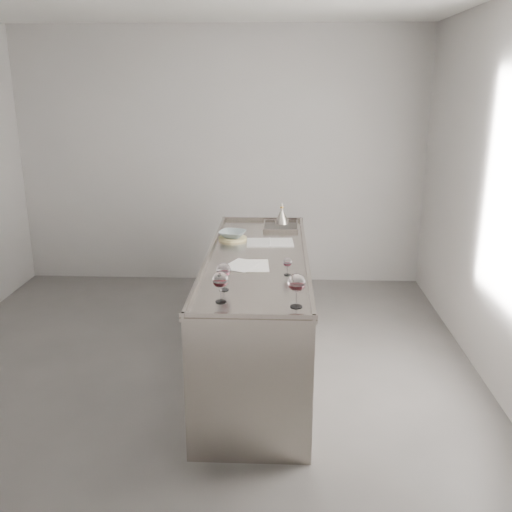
{
  "coord_description": "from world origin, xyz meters",
  "views": [
    {
      "loc": [
        0.67,
        -3.81,
        2.19
      ],
      "look_at": [
        0.5,
        0.05,
        1.02
      ],
      "focal_mm": 40.0,
      "sensor_mm": 36.0,
      "label": 1
    }
  ],
  "objects_px": {
    "wine_glass_middle": "(221,281)",
    "wine_glass_small": "(287,263)",
    "wine_glass_right": "(297,283)",
    "ceramic_bowl": "(233,234)",
    "counter": "(257,314)",
    "wine_glass_left": "(224,271)",
    "notebook": "(270,243)",
    "wine_funnel": "(282,217)"
  },
  "relations": [
    {
      "from": "wine_glass_left",
      "to": "wine_funnel",
      "type": "bearing_deg",
      "value": 78.67
    },
    {
      "from": "counter",
      "to": "wine_glass_small",
      "type": "distance_m",
      "value": 0.74
    },
    {
      "from": "wine_glass_small",
      "to": "wine_funnel",
      "type": "height_order",
      "value": "wine_funnel"
    },
    {
      "from": "wine_glass_left",
      "to": "wine_glass_middle",
      "type": "distance_m",
      "value": 0.21
    },
    {
      "from": "wine_glass_left",
      "to": "wine_funnel",
      "type": "height_order",
      "value": "wine_funnel"
    },
    {
      "from": "wine_funnel",
      "to": "wine_glass_left",
      "type": "bearing_deg",
      "value": -101.33
    },
    {
      "from": "wine_glass_right",
      "to": "notebook",
      "type": "relative_size",
      "value": 0.52
    },
    {
      "from": "wine_glass_right",
      "to": "wine_funnel",
      "type": "bearing_deg",
      "value": 92.38
    },
    {
      "from": "wine_glass_left",
      "to": "notebook",
      "type": "xyz_separation_m",
      "value": [
        0.27,
        1.12,
        -0.12
      ]
    },
    {
      "from": "wine_glass_small",
      "to": "ceramic_bowl",
      "type": "distance_m",
      "value": 1.02
    },
    {
      "from": "notebook",
      "to": "counter",
      "type": "bearing_deg",
      "value": -106.04
    },
    {
      "from": "counter",
      "to": "wine_glass_left",
      "type": "bearing_deg",
      "value": -103.68
    },
    {
      "from": "counter",
      "to": "ceramic_bowl",
      "type": "xyz_separation_m",
      "value": [
        -0.23,
        0.48,
        0.51
      ]
    },
    {
      "from": "counter",
      "to": "wine_glass_middle",
      "type": "xyz_separation_m",
      "value": [
        -0.18,
        -0.95,
        0.6
      ]
    },
    {
      "from": "counter",
      "to": "wine_glass_middle",
      "type": "relative_size",
      "value": 12.77
    },
    {
      "from": "wine_glass_right",
      "to": "wine_glass_small",
      "type": "relative_size",
      "value": 1.64
    },
    {
      "from": "wine_glass_left",
      "to": "wine_funnel",
      "type": "relative_size",
      "value": 0.9
    },
    {
      "from": "counter",
      "to": "wine_glass_left",
      "type": "xyz_separation_m",
      "value": [
        -0.18,
        -0.74,
        0.6
      ]
    },
    {
      "from": "wine_glass_small",
      "to": "wine_funnel",
      "type": "xyz_separation_m",
      "value": [
        -0.04,
        1.51,
        -0.03
      ]
    },
    {
      "from": "wine_glass_left",
      "to": "wine_glass_small",
      "type": "xyz_separation_m",
      "value": [
        0.4,
        0.31,
        -0.04
      ]
    },
    {
      "from": "wine_glass_left",
      "to": "notebook",
      "type": "height_order",
      "value": "wine_glass_left"
    },
    {
      "from": "notebook",
      "to": "wine_funnel",
      "type": "height_order",
      "value": "wine_funnel"
    },
    {
      "from": "counter",
      "to": "wine_glass_left",
      "type": "distance_m",
      "value": 0.97
    },
    {
      "from": "wine_glass_left",
      "to": "ceramic_bowl",
      "type": "distance_m",
      "value": 1.23
    },
    {
      "from": "counter",
      "to": "wine_glass_right",
      "type": "height_order",
      "value": "wine_glass_right"
    },
    {
      "from": "wine_glass_middle",
      "to": "ceramic_bowl",
      "type": "distance_m",
      "value": 1.43
    },
    {
      "from": "wine_glass_middle",
      "to": "wine_glass_right",
      "type": "xyz_separation_m",
      "value": [
        0.45,
        -0.06,
        0.01
      ]
    },
    {
      "from": "wine_funnel",
      "to": "wine_glass_right",
      "type": "bearing_deg",
      "value": -87.62
    },
    {
      "from": "wine_glass_right",
      "to": "wine_glass_small",
      "type": "xyz_separation_m",
      "value": [
        -0.05,
        0.58,
        -0.06
      ]
    },
    {
      "from": "wine_glass_right",
      "to": "wine_glass_middle",
      "type": "bearing_deg",
      "value": 172.76
    },
    {
      "from": "wine_glass_middle",
      "to": "wine_glass_small",
      "type": "relative_size",
      "value": 1.53
    },
    {
      "from": "wine_glass_right",
      "to": "ceramic_bowl",
      "type": "bearing_deg",
      "value": 108.5
    },
    {
      "from": "wine_glass_small",
      "to": "ceramic_bowl",
      "type": "xyz_separation_m",
      "value": [
        -0.45,
        0.91,
        -0.04
      ]
    },
    {
      "from": "notebook",
      "to": "wine_glass_small",
      "type": "bearing_deg",
      "value": -83.44
    },
    {
      "from": "wine_glass_middle",
      "to": "ceramic_bowl",
      "type": "relative_size",
      "value": 0.86
    },
    {
      "from": "counter",
      "to": "wine_glass_left",
      "type": "relative_size",
      "value": 13.38
    },
    {
      "from": "wine_glass_small",
      "to": "wine_glass_right",
      "type": "bearing_deg",
      "value": -85.3
    },
    {
      "from": "wine_glass_left",
      "to": "wine_glass_small",
      "type": "bearing_deg",
      "value": 37.86
    },
    {
      "from": "wine_glass_small",
      "to": "wine_funnel",
      "type": "distance_m",
      "value": 1.51
    },
    {
      "from": "notebook",
      "to": "wine_glass_right",
      "type": "bearing_deg",
      "value": -85.41
    },
    {
      "from": "wine_glass_middle",
      "to": "wine_glass_small",
      "type": "xyz_separation_m",
      "value": [
        0.4,
        0.52,
        -0.05
      ]
    },
    {
      "from": "notebook",
      "to": "wine_funnel",
      "type": "relative_size",
      "value": 1.96
    }
  ]
}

